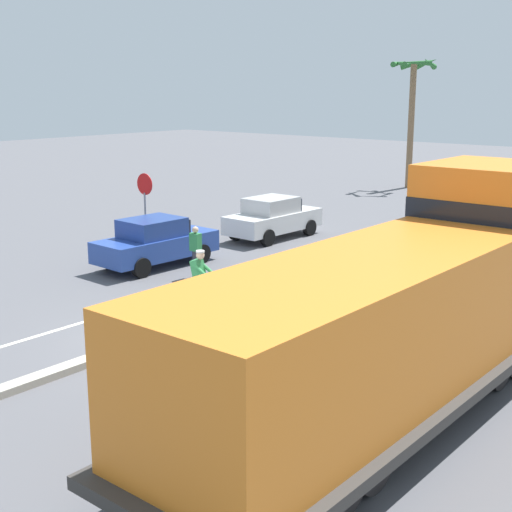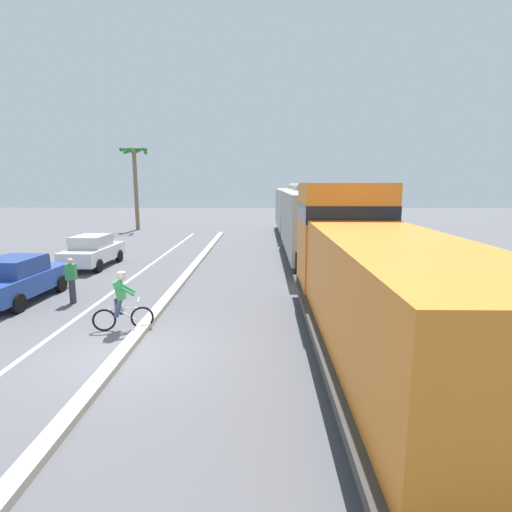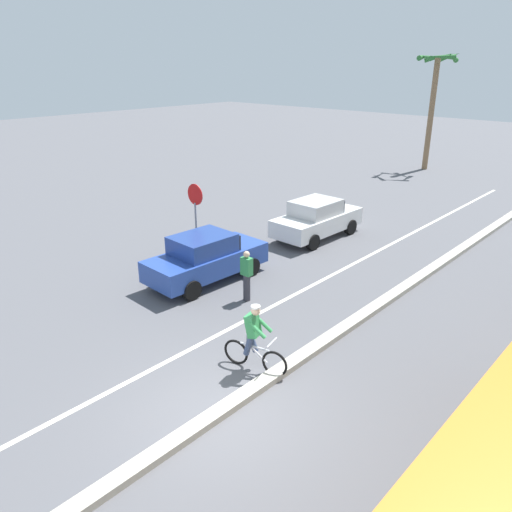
% 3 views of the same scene
% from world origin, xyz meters
% --- Properties ---
extents(ground_plane, '(120.00, 120.00, 0.00)m').
position_xyz_m(ground_plane, '(0.00, 0.00, 0.00)').
color(ground_plane, '#56565B').
extents(median_curb, '(0.36, 36.00, 0.16)m').
position_xyz_m(median_curb, '(0.00, 6.00, 0.08)').
color(median_curb, '#B2AD9E').
rests_on(median_curb, ground).
extents(lane_stripe, '(0.14, 36.00, 0.01)m').
position_xyz_m(lane_stripe, '(-2.40, 6.00, 0.00)').
color(lane_stripe, silver).
rests_on(lane_stripe, ground).
extents(locomotive, '(3.10, 11.61, 4.20)m').
position_xyz_m(locomotive, '(6.14, 0.44, 1.80)').
color(locomotive, orange).
rests_on(locomotive, ground).
extents(parked_car_blue, '(1.96, 4.26, 1.62)m').
position_xyz_m(parked_car_blue, '(-5.31, 4.43, 0.82)').
color(parked_car_blue, '#28479E').
rests_on(parked_car_blue, ground).
extents(parked_car_white, '(1.91, 4.24, 1.62)m').
position_xyz_m(parked_car_white, '(-5.15, 10.47, 0.82)').
color(parked_car_white, silver).
rests_on(parked_car_white, ground).
extents(cyclist, '(1.68, 0.57, 1.71)m').
position_xyz_m(cyclist, '(-0.59, 1.65, 0.82)').
color(cyclist, black).
rests_on(cyclist, ground).
extents(stop_sign, '(0.76, 0.08, 2.88)m').
position_xyz_m(stop_sign, '(-6.88, 5.43, 2.02)').
color(stop_sign, gray).
rests_on(stop_sign, ground).
extents(palm_tree_near, '(2.71, 2.72, 7.49)m').
position_xyz_m(palm_tree_near, '(-7.99, 26.96, 5.50)').
color(palm_tree_near, '#846647').
rests_on(palm_tree_near, ground).
extents(pedestrian_by_cars, '(0.34, 0.22, 1.62)m').
position_xyz_m(pedestrian_by_cars, '(-3.27, 4.24, 0.85)').
color(pedestrian_by_cars, '#33333D').
rests_on(pedestrian_by_cars, ground).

